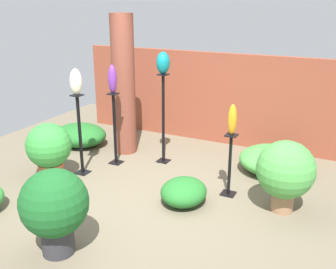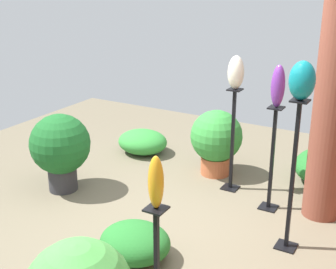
{
  "view_description": "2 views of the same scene",
  "coord_description": "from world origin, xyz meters",
  "px_view_note": "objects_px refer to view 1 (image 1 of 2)",
  "views": [
    {
      "loc": [
        2.39,
        -4.28,
        2.65
      ],
      "look_at": [
        0.23,
        0.11,
        0.96
      ],
      "focal_mm": 42.0,
      "sensor_mm": 36.0,
      "label": 1
    },
    {
      "loc": [
        3.62,
        2.3,
        2.61
      ],
      "look_at": [
        -0.13,
        0.13,
        1.08
      ],
      "focal_mm": 50.0,
      "sensor_mm": 36.0,
      "label": 2
    }
  ],
  "objects_px": {
    "pedestal_teal": "(163,122)",
    "art_vase_amber": "(232,120)",
    "art_vase_ivory": "(76,82)",
    "potted_plant_back_center": "(49,148)",
    "art_vase_teal": "(163,63)",
    "art_vase_violet": "(112,79)",
    "brick_pillar": "(124,86)",
    "pedestal_amber": "(230,168)",
    "pedestal_ivory": "(80,138)",
    "pedestal_violet": "(115,132)",
    "potted_plant_front_left": "(54,206)",
    "potted_plant_walkway_edge": "(285,171)"
  },
  "relations": [
    {
      "from": "pedestal_teal",
      "to": "art_vase_amber",
      "type": "bearing_deg",
      "value": -25.71
    },
    {
      "from": "art_vase_ivory",
      "to": "potted_plant_back_center",
      "type": "relative_size",
      "value": 0.45
    },
    {
      "from": "art_vase_teal",
      "to": "potted_plant_back_center",
      "type": "distance_m",
      "value": 2.22
    },
    {
      "from": "pedestal_teal",
      "to": "art_vase_violet",
      "type": "xyz_separation_m",
      "value": [
        -0.7,
        -0.42,
        0.74
      ]
    },
    {
      "from": "art_vase_amber",
      "to": "art_vase_teal",
      "type": "xyz_separation_m",
      "value": [
        -1.38,
        0.67,
        0.58
      ]
    },
    {
      "from": "art_vase_amber",
      "to": "art_vase_violet",
      "type": "relative_size",
      "value": 0.93
    },
    {
      "from": "brick_pillar",
      "to": "pedestal_amber",
      "type": "distance_m",
      "value": 2.5
    },
    {
      "from": "art_vase_ivory",
      "to": "pedestal_ivory",
      "type": "bearing_deg",
      "value": 0.0
    },
    {
      "from": "potted_plant_back_center",
      "to": "pedestal_violet",
      "type": "bearing_deg",
      "value": 58.39
    },
    {
      "from": "brick_pillar",
      "to": "art_vase_amber",
      "type": "relative_size",
      "value": 5.72
    },
    {
      "from": "art_vase_teal",
      "to": "art_vase_ivory",
      "type": "distance_m",
      "value": 1.4
    },
    {
      "from": "art_vase_ivory",
      "to": "pedestal_violet",
      "type": "bearing_deg",
      "value": 66.33
    },
    {
      "from": "pedestal_violet",
      "to": "art_vase_violet",
      "type": "height_order",
      "value": "art_vase_violet"
    },
    {
      "from": "potted_plant_front_left",
      "to": "potted_plant_back_center",
      "type": "xyz_separation_m",
      "value": [
        -1.4,
        1.45,
        -0.08
      ]
    },
    {
      "from": "potted_plant_walkway_edge",
      "to": "potted_plant_back_center",
      "type": "height_order",
      "value": "potted_plant_walkway_edge"
    },
    {
      "from": "pedestal_violet",
      "to": "pedestal_ivory",
      "type": "relative_size",
      "value": 0.94
    },
    {
      "from": "brick_pillar",
      "to": "potted_plant_front_left",
      "type": "distance_m",
      "value": 3.16
    },
    {
      "from": "brick_pillar",
      "to": "art_vase_ivory",
      "type": "distance_m",
      "value": 1.17
    },
    {
      "from": "pedestal_teal",
      "to": "pedestal_amber",
      "type": "bearing_deg",
      "value": -25.71
    },
    {
      "from": "pedestal_teal",
      "to": "pedestal_violet",
      "type": "bearing_deg",
      "value": -149.1
    },
    {
      "from": "art_vase_violet",
      "to": "potted_plant_walkway_edge",
      "type": "distance_m",
      "value": 3.01
    },
    {
      "from": "pedestal_amber",
      "to": "art_vase_amber",
      "type": "relative_size",
      "value": 2.12
    },
    {
      "from": "brick_pillar",
      "to": "pedestal_violet",
      "type": "xyz_separation_m",
      "value": [
        0.15,
        -0.55,
        -0.66
      ]
    },
    {
      "from": "pedestal_ivory",
      "to": "art_vase_violet",
      "type": "xyz_separation_m",
      "value": [
        0.26,
        0.58,
        0.85
      ]
    },
    {
      "from": "brick_pillar",
      "to": "art_vase_violet",
      "type": "distance_m",
      "value": 0.61
    },
    {
      "from": "art_vase_amber",
      "to": "art_vase_teal",
      "type": "height_order",
      "value": "art_vase_teal"
    },
    {
      "from": "pedestal_ivory",
      "to": "art_vase_violet",
      "type": "height_order",
      "value": "art_vase_violet"
    },
    {
      "from": "art_vase_teal",
      "to": "pedestal_ivory",
      "type": "bearing_deg",
      "value": -133.56
    },
    {
      "from": "art_vase_violet",
      "to": "potted_plant_back_center",
      "type": "bearing_deg",
      "value": -121.61
    },
    {
      "from": "pedestal_violet",
      "to": "art_vase_amber",
      "type": "bearing_deg",
      "value": -6.83
    },
    {
      "from": "pedestal_teal",
      "to": "art_vase_ivory",
      "type": "distance_m",
      "value": 1.59
    },
    {
      "from": "brick_pillar",
      "to": "art_vase_amber",
      "type": "bearing_deg",
      "value": -19.78
    },
    {
      "from": "art_vase_violet",
      "to": "potted_plant_walkway_edge",
      "type": "xyz_separation_m",
      "value": [
        2.85,
        -0.37,
        -0.88
      ]
    },
    {
      "from": "pedestal_ivory",
      "to": "art_vase_teal",
      "type": "xyz_separation_m",
      "value": [
        0.95,
        1.0,
        1.1
      ]
    },
    {
      "from": "pedestal_teal",
      "to": "potted_plant_back_center",
      "type": "height_order",
      "value": "pedestal_teal"
    },
    {
      "from": "art_vase_teal",
      "to": "art_vase_violet",
      "type": "distance_m",
      "value": 0.85
    },
    {
      "from": "pedestal_amber",
      "to": "potted_plant_back_center",
      "type": "xyz_separation_m",
      "value": [
        -2.66,
        -0.69,
        0.09
      ]
    },
    {
      "from": "pedestal_amber",
      "to": "art_vase_teal",
      "type": "xyz_separation_m",
      "value": [
        -1.38,
        0.67,
        1.29
      ]
    },
    {
      "from": "art_vase_ivory",
      "to": "art_vase_teal",
      "type": "bearing_deg",
      "value": 46.44
    },
    {
      "from": "pedestal_ivory",
      "to": "art_vase_ivory",
      "type": "height_order",
      "value": "art_vase_ivory"
    },
    {
      "from": "pedestal_teal",
      "to": "potted_plant_walkway_edge",
      "type": "xyz_separation_m",
      "value": [
        2.16,
        -0.79,
        -0.14
      ]
    },
    {
      "from": "brick_pillar",
      "to": "pedestal_teal",
      "type": "bearing_deg",
      "value": -9.09
    },
    {
      "from": "potted_plant_front_left",
      "to": "brick_pillar",
      "type": "bearing_deg",
      "value": 108.24
    },
    {
      "from": "pedestal_teal",
      "to": "art_vase_violet",
      "type": "bearing_deg",
      "value": -149.1
    },
    {
      "from": "potted_plant_walkway_edge",
      "to": "art_vase_ivory",
      "type": "bearing_deg",
      "value": -176.14
    },
    {
      "from": "brick_pillar",
      "to": "pedestal_ivory",
      "type": "distance_m",
      "value": 1.3
    },
    {
      "from": "art_vase_violet",
      "to": "art_vase_amber",
      "type": "bearing_deg",
      "value": -6.83
    },
    {
      "from": "pedestal_violet",
      "to": "art_vase_ivory",
      "type": "bearing_deg",
      "value": -113.67
    },
    {
      "from": "pedestal_teal",
      "to": "potted_plant_front_left",
      "type": "distance_m",
      "value": 2.81
    },
    {
      "from": "art_vase_amber",
      "to": "potted_plant_back_center",
      "type": "distance_m",
      "value": 2.82
    }
  ]
}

